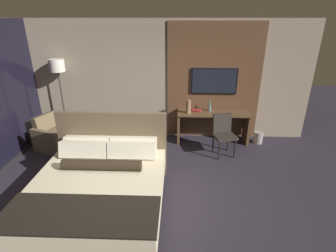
% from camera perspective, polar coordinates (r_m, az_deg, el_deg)
% --- Properties ---
extents(ground_plane, '(16.00, 16.00, 0.00)m').
position_cam_1_polar(ground_plane, '(4.58, -4.24, -15.47)').
color(ground_plane, '#28232D').
extents(wall_back_tv_panel, '(7.20, 0.09, 2.80)m').
position_cam_1_polar(wall_back_tv_panel, '(6.34, -0.55, 9.72)').
color(wall_back_tv_panel, gray).
rests_on(wall_back_tv_panel, ground_plane).
extents(bed, '(2.00, 2.22, 1.26)m').
position_cam_1_polar(bed, '(4.34, -14.63, -13.06)').
color(bed, '#33281E').
rests_on(bed, ground_plane).
extents(desk, '(1.69, 0.53, 0.75)m').
position_cam_1_polar(desk, '(6.38, 9.67, 1.03)').
color(desk, brown).
rests_on(desk, ground_plane).
extents(tv, '(1.08, 0.04, 0.61)m').
position_cam_1_polar(tv, '(6.31, 9.99, 9.58)').
color(tv, black).
extents(desk_chair, '(0.55, 0.55, 0.90)m').
position_cam_1_polar(desk_chair, '(5.80, 11.95, -1.07)').
color(desk_chair, '#28231E').
rests_on(desk_chair, ground_plane).
extents(armchair_by_window, '(0.94, 0.96, 0.77)m').
position_cam_1_polar(armchair_by_window, '(6.59, -23.25, -2.15)').
color(armchair_by_window, brown).
rests_on(armchair_by_window, ground_plane).
extents(floor_lamp, '(0.34, 0.34, 1.94)m').
position_cam_1_polar(floor_lamp, '(6.63, -22.82, 10.70)').
color(floor_lamp, '#282623').
rests_on(floor_lamp, ground_plane).
extents(vase_tall, '(0.08, 0.08, 0.32)m').
position_cam_1_polar(vase_tall, '(6.29, 9.08, 4.68)').
color(vase_tall, '#4C706B').
rests_on(vase_tall, desk).
extents(vase_short, '(0.12, 0.12, 0.32)m').
position_cam_1_polar(vase_short, '(6.09, 4.46, 4.25)').
color(vase_short, '#846647').
rests_on(vase_short, desk).
extents(book, '(0.26, 0.22, 0.03)m').
position_cam_1_polar(book, '(6.28, 6.17, 3.40)').
color(book, maroon).
rests_on(book, desk).
extents(waste_bin, '(0.22, 0.22, 0.28)m').
position_cam_1_polar(waste_bin, '(6.67, 19.00, -2.36)').
color(waste_bin, gray).
rests_on(waste_bin, ground_plane).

